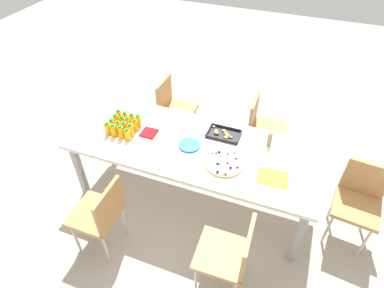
% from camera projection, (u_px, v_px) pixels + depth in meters
% --- Properties ---
extents(ground_plane, '(12.00, 12.00, 0.00)m').
position_uv_depth(ground_plane, '(193.00, 194.00, 3.58)').
color(ground_plane, '#B2A899').
extents(party_table, '(2.40, 0.94, 0.75)m').
position_uv_depth(party_table, '(193.00, 149.00, 3.12)').
color(party_table, white).
rests_on(party_table, ground_plane).
extents(chair_near_right, '(0.41, 0.41, 0.83)m').
position_uv_depth(chair_near_right, '(230.00, 253.00, 2.50)').
color(chair_near_right, '#B7844C').
rests_on(chair_near_right, ground_plane).
extents(chair_near_left, '(0.40, 0.40, 0.83)m').
position_uv_depth(chair_near_left, '(101.00, 213.00, 2.79)').
color(chair_near_left, '#B7844C').
rests_on(chair_near_left, ground_plane).
extents(chair_end, '(0.44, 0.44, 0.83)m').
position_uv_depth(chair_end, '(359.00, 198.00, 2.90)').
color(chair_end, '#B7844C').
rests_on(chair_end, ground_plane).
extents(chair_far_right, '(0.40, 0.40, 0.83)m').
position_uv_depth(chair_far_right, '(262.00, 125.00, 3.70)').
color(chair_far_right, '#B7844C').
rests_on(chair_far_right, ground_plane).
extents(chair_far_left, '(0.41, 0.41, 0.83)m').
position_uv_depth(chair_far_left, '(173.00, 106.00, 3.99)').
color(chair_far_left, '#B7844C').
rests_on(chair_far_left, ground_plane).
extents(juice_bottle_0, '(0.06, 0.06, 0.14)m').
position_uv_depth(juice_bottle_0, '(108.00, 129.00, 3.15)').
color(juice_bottle_0, '#F9AB14').
rests_on(juice_bottle_0, party_table).
extents(juice_bottle_1, '(0.06, 0.06, 0.14)m').
position_uv_depth(juice_bottle_1, '(114.00, 131.00, 3.13)').
color(juice_bottle_1, '#FAAD14').
rests_on(juice_bottle_1, party_table).
extents(juice_bottle_2, '(0.06, 0.06, 0.15)m').
position_uv_depth(juice_bottle_2, '(121.00, 132.00, 3.11)').
color(juice_bottle_2, '#F9AB14').
rests_on(juice_bottle_2, party_table).
extents(juice_bottle_3, '(0.06, 0.06, 0.13)m').
position_uv_depth(juice_bottle_3, '(127.00, 134.00, 3.10)').
color(juice_bottle_3, '#FAAC14').
rests_on(juice_bottle_3, party_table).
extents(juice_bottle_4, '(0.06, 0.06, 0.14)m').
position_uv_depth(juice_bottle_4, '(112.00, 125.00, 3.21)').
color(juice_bottle_4, '#F9AD14').
rests_on(juice_bottle_4, party_table).
extents(juice_bottle_5, '(0.05, 0.05, 0.13)m').
position_uv_depth(juice_bottle_5, '(118.00, 127.00, 3.18)').
color(juice_bottle_5, '#FAAE14').
rests_on(juice_bottle_5, party_table).
extents(juice_bottle_6, '(0.06, 0.06, 0.15)m').
position_uv_depth(juice_bottle_6, '(124.00, 128.00, 3.16)').
color(juice_bottle_6, '#F9AD14').
rests_on(juice_bottle_6, party_table).
extents(juice_bottle_7, '(0.06, 0.06, 0.14)m').
position_uv_depth(juice_bottle_7, '(131.00, 130.00, 3.14)').
color(juice_bottle_7, '#F9AF14').
rests_on(juice_bottle_7, party_table).
extents(juice_bottle_8, '(0.06, 0.06, 0.14)m').
position_uv_depth(juice_bottle_8, '(116.00, 120.00, 3.26)').
color(juice_bottle_8, '#F9AC14').
rests_on(juice_bottle_8, party_table).
extents(juice_bottle_9, '(0.05, 0.05, 0.14)m').
position_uv_depth(juice_bottle_9, '(122.00, 122.00, 3.24)').
color(juice_bottle_9, '#F9AC14').
rests_on(juice_bottle_9, party_table).
extents(juice_bottle_10, '(0.05, 0.05, 0.15)m').
position_uv_depth(juice_bottle_10, '(128.00, 124.00, 3.21)').
color(juice_bottle_10, '#F9AE14').
rests_on(juice_bottle_10, party_table).
extents(juice_bottle_11, '(0.05, 0.05, 0.14)m').
position_uv_depth(juice_bottle_11, '(135.00, 125.00, 3.20)').
color(juice_bottle_11, '#F9AD14').
rests_on(juice_bottle_11, party_table).
extents(juice_bottle_12, '(0.06, 0.06, 0.14)m').
position_uv_depth(juice_bottle_12, '(119.00, 116.00, 3.31)').
color(juice_bottle_12, '#F9AD14').
rests_on(juice_bottle_12, party_table).
extents(juice_bottle_13, '(0.06, 0.06, 0.14)m').
position_uv_depth(juice_bottle_13, '(126.00, 118.00, 3.28)').
color(juice_bottle_13, '#FAAB14').
rests_on(juice_bottle_13, party_table).
extents(juice_bottle_14, '(0.06, 0.06, 0.14)m').
position_uv_depth(juice_bottle_14, '(132.00, 120.00, 3.27)').
color(juice_bottle_14, '#F9AF14').
rests_on(juice_bottle_14, party_table).
extents(juice_bottle_15, '(0.06, 0.06, 0.14)m').
position_uv_depth(juice_bottle_15, '(138.00, 121.00, 3.25)').
color(juice_bottle_15, '#F9AF14').
rests_on(juice_bottle_15, party_table).
extents(fruit_pizza, '(0.36, 0.36, 0.05)m').
position_uv_depth(fruit_pizza, '(224.00, 163.00, 2.88)').
color(fruit_pizza, tan).
rests_on(fruit_pizza, party_table).
extents(snack_tray, '(0.33, 0.21, 0.04)m').
position_uv_depth(snack_tray, '(224.00, 134.00, 3.18)').
color(snack_tray, black).
rests_on(snack_tray, party_table).
extents(plate_stack, '(0.21, 0.21, 0.02)m').
position_uv_depth(plate_stack, '(189.00, 145.00, 3.06)').
color(plate_stack, blue).
rests_on(plate_stack, party_table).
extents(napkin_stack, '(0.15, 0.15, 0.02)m').
position_uv_depth(napkin_stack, '(149.00, 133.00, 3.20)').
color(napkin_stack, red).
rests_on(napkin_stack, party_table).
extents(cardboard_tube, '(0.04, 0.04, 0.15)m').
position_uv_depth(cardboard_tube, '(270.00, 139.00, 3.03)').
color(cardboard_tube, '#9E7A56').
rests_on(cardboard_tube, party_table).
extents(paper_folder, '(0.27, 0.21, 0.01)m').
position_uv_depth(paper_folder, '(273.00, 178.00, 2.75)').
color(paper_folder, yellow).
rests_on(paper_folder, party_table).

